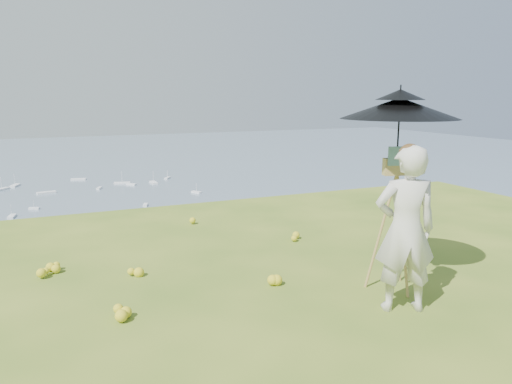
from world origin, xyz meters
name	(u,v)px	position (x,y,z in m)	size (l,w,h in m)	color
ground	(410,351)	(0.00, 0.00, 0.00)	(14.00, 14.00, 0.00)	#4D6C1F
shoreline_tier	(74,341)	(0.00, 75.00, -36.00)	(170.00, 28.00, 8.00)	gray
bay_water	(46,176)	(0.00, 240.00, -34.00)	(700.00, 700.00, 0.00)	slate
slope_trees	(93,320)	(0.00, 35.00, -15.00)	(110.00, 50.00, 6.00)	#2B5218
harbor_town	(71,303)	(0.00, 75.00, -29.50)	(110.00, 22.00, 5.00)	silver
moored_boats	(8,216)	(-12.50, 161.00, -33.65)	(140.00, 140.00, 0.70)	white
wildflowers	(392,334)	(0.00, 0.25, 0.06)	(10.00, 10.50, 0.12)	gold
painter	(405,229)	(0.54, 0.78, 0.92)	(0.67, 0.44, 1.83)	beige
field_easel	(395,219)	(0.84, 1.32, 0.88)	(0.67, 0.67, 1.75)	olive
sun_umbrella	(399,129)	(0.85, 1.35, 1.95)	(1.37, 1.37, 1.01)	black
painter_cap	(410,150)	(0.54, 0.78, 1.78)	(0.22, 0.26, 0.10)	#DA7A77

